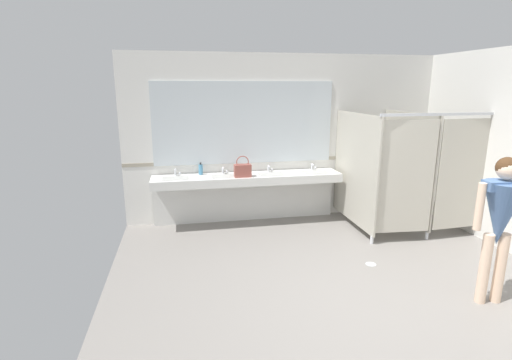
{
  "coord_description": "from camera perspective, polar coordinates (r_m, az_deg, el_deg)",
  "views": [
    {
      "loc": [
        -1.93,
        -3.44,
        2.31
      ],
      "look_at": [
        -0.91,
        1.73,
        1.03
      ],
      "focal_mm": 26.99,
      "sensor_mm": 36.0,
      "label": 1
    }
  ],
  "objects": [
    {
      "name": "floor_drain_cover",
      "position": [
        5.47,
        16.66,
        -11.84
      ],
      "size": [
        0.14,
        0.14,
        0.01
      ],
      "primitive_type": "cylinder",
      "color": "#B7BABF",
      "rests_on": "ground_plane"
    },
    {
      "name": "person_standing",
      "position": [
        4.77,
        32.52,
        -4.23
      ],
      "size": [
        0.57,
        0.44,
        1.62
      ],
      "color": "beige",
      "rests_on": "ground_plane"
    },
    {
      "name": "handbag",
      "position": [
        6.28,
        -2.0,
        1.49
      ],
      "size": [
        0.27,
        0.14,
        0.35
      ],
      "color": "#934C42",
      "rests_on": "vanity_counter"
    },
    {
      "name": "ground_plane",
      "position": [
        4.59,
        16.32,
        -17.82
      ],
      "size": [
        5.8,
        6.7,
        0.1
      ],
      "primitive_type": "cube",
      "color": "gray"
    },
    {
      "name": "bathroom_stalls",
      "position": [
        6.74,
        22.29,
        1.6
      ],
      "size": [
        1.91,
        1.56,
        1.94
      ],
      "color": "#B2AD9E",
      "rests_on": "ground_plane"
    },
    {
      "name": "wall_back",
      "position": [
        6.88,
        5.29,
        6.27
      ],
      "size": [
        5.8,
        0.12,
        2.86
      ],
      "primitive_type": "cube",
      "color": "silver",
      "rests_on": "ground_plane"
    },
    {
      "name": "vanity_counter",
      "position": [
        6.59,
        -1.35,
        -1.04
      ],
      "size": [
        3.17,
        0.54,
        0.98
      ],
      "color": "silver",
      "rests_on": "ground_plane"
    },
    {
      "name": "mirror_panel",
      "position": [
        6.59,
        -1.7,
        8.45
      ],
      "size": [
        3.07,
        0.02,
        1.38
      ],
      "primitive_type": "cube",
      "color": "silver",
      "rests_on": "wall_back"
    },
    {
      "name": "soap_dispenser",
      "position": [
        6.51,
        -8.19,
        1.56
      ],
      "size": [
        0.07,
        0.07,
        0.21
      ],
      "color": "teal",
      "rests_on": "vanity_counter"
    },
    {
      "name": "wall_back_tile_band",
      "position": [
        6.88,
        5.37,
        3.06
      ],
      "size": [
        5.8,
        0.01,
        0.06
      ],
      "primitive_type": "cube",
      "color": "#9E937F",
      "rests_on": "wall_back"
    }
  ]
}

